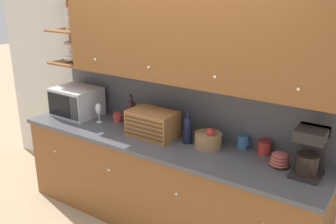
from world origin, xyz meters
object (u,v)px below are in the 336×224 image
(mug, at_px, (118,117))
(wine_bottle, at_px, (131,112))
(microwave, at_px, (77,101))
(mug_blue_second, at_px, (243,142))
(coffee_maker, at_px, (310,151))
(wine_glass, at_px, (99,110))
(bread_box, at_px, (153,124))
(storage_canister, at_px, (264,147))
(fruit_basket, at_px, (208,139))
(second_wine_bottle, at_px, (188,128))
(bowl_stack_on_counter, at_px, (280,160))

(mug, relative_size, wine_bottle, 0.32)
(microwave, distance_m, wine_bottle, 0.71)
(mug_blue_second, distance_m, coffee_maker, 0.65)
(mug, bearing_deg, wine_glass, -137.52)
(bread_box, bearing_deg, coffee_maker, 1.99)
(mug_blue_second, distance_m, storage_canister, 0.20)
(fruit_basket, xyz_separation_m, mug_blue_second, (0.27, 0.15, -0.01))
(second_wine_bottle, bearing_deg, mug, 175.37)
(microwave, height_order, coffee_maker, coffee_maker)
(second_wine_bottle, distance_m, fruit_basket, 0.21)
(wine_bottle, bearing_deg, wine_glass, -159.57)
(second_wine_bottle, xyz_separation_m, storage_canister, (0.66, 0.17, -0.08))
(bowl_stack_on_counter, bearing_deg, mug_blue_second, 156.10)
(mug, xyz_separation_m, bowl_stack_on_counter, (1.75, -0.06, 0.01))
(bowl_stack_on_counter, relative_size, coffee_maker, 0.43)
(mug_blue_second, distance_m, bowl_stack_on_counter, 0.42)
(wine_glass, relative_size, mug_blue_second, 1.88)
(coffee_maker, bearing_deg, storage_canister, 156.41)
(fruit_basket, bearing_deg, second_wine_bottle, -170.72)
(mug, height_order, mug_blue_second, mug_blue_second)
(second_wine_bottle, height_order, bowl_stack_on_counter, second_wine_bottle)
(wine_glass, bearing_deg, wine_bottle, 20.43)
(wine_glass, bearing_deg, second_wine_bottle, 3.13)
(mug, relative_size, mug_blue_second, 0.95)
(wine_bottle, relative_size, storage_canister, 2.67)
(microwave, xyz_separation_m, bread_box, (1.06, -0.03, -0.03))
(wine_bottle, relative_size, second_wine_bottle, 1.04)
(wine_glass, xyz_separation_m, bowl_stack_on_counter, (1.90, 0.07, -0.08))
(wine_glass, relative_size, bowl_stack_on_counter, 1.27)
(bread_box, bearing_deg, bowl_stack_on_counter, 3.35)
(wine_glass, height_order, second_wine_bottle, second_wine_bottle)
(wine_bottle, height_order, mug_blue_second, wine_bottle)
(fruit_basket, distance_m, mug_blue_second, 0.31)
(bread_box, distance_m, second_wine_bottle, 0.36)
(wine_glass, xyz_separation_m, bread_box, (0.70, 0.00, -0.01))
(microwave, height_order, wine_glass, microwave)
(wine_glass, bearing_deg, coffee_maker, 1.38)
(fruit_basket, bearing_deg, microwave, -178.08)
(bread_box, bearing_deg, wine_glass, -179.88)
(mug, height_order, bread_box, bread_box)
(microwave, relative_size, fruit_basket, 1.98)
(mug, height_order, wine_bottle, wine_bottle)
(wine_glass, distance_m, second_wine_bottle, 1.05)
(wine_bottle, xyz_separation_m, fruit_basket, (0.91, -0.04, -0.08))
(second_wine_bottle, distance_m, storage_canister, 0.69)
(bread_box, bearing_deg, fruit_basket, 9.10)
(mug, xyz_separation_m, second_wine_bottle, (0.91, -0.07, 0.10))
(wine_bottle, relative_size, mug_blue_second, 2.94)
(fruit_basket, relative_size, storage_canister, 2.01)
(bread_box, distance_m, mug_blue_second, 0.85)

